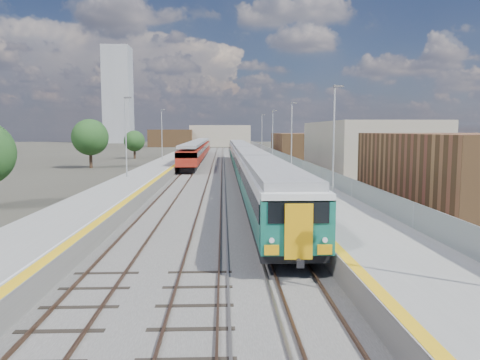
{
  "coord_description": "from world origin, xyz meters",
  "views": [
    {
      "loc": [
        -1.12,
        -10.34,
        5.41
      ],
      "look_at": [
        -0.01,
        19.69,
        2.2
      ],
      "focal_mm": 35.0,
      "sensor_mm": 36.0,
      "label": 1
    }
  ],
  "objects": [
    {
      "name": "tree_c",
      "position": [
        -17.91,
        79.34,
        3.35
      ],
      "size": [
        3.94,
        3.94,
        5.34
      ],
      "color": "#382619",
      "rests_on": "ground"
    },
    {
      "name": "tracks",
      "position": [
        -1.65,
        54.18,
        0.11
      ],
      "size": [
        8.96,
        160.0,
        0.17
      ],
      "color": "#4C3323",
      "rests_on": "ground"
    },
    {
      "name": "tree_b",
      "position": [
        -19.97,
        57.03,
        4.4
      ],
      "size": [
        5.15,
        5.15,
        6.99
      ],
      "color": "#382619",
      "rests_on": "ground"
    },
    {
      "name": "tree_d",
      "position": [
        21.1,
        64.35,
        4.2
      ],
      "size": [
        4.93,
        4.93,
        6.68
      ],
      "color": "#382619",
      "rests_on": "ground"
    },
    {
      "name": "green_train",
      "position": [
        1.5,
        42.96,
        2.08
      ],
      "size": [
        2.69,
        74.85,
        2.96
      ],
      "color": "black",
      "rests_on": "ground"
    },
    {
      "name": "platform_left",
      "position": [
        -9.05,
        52.49,
        0.52
      ],
      "size": [
        4.3,
        155.0,
        8.52
      ],
      "color": "slate",
      "rests_on": "ground"
    },
    {
      "name": "ballast_bed",
      "position": [
        -2.25,
        52.5,
        0.03
      ],
      "size": [
        10.5,
        155.0,
        0.06
      ],
      "primitive_type": "cube",
      "color": "#565451",
      "rests_on": "ground"
    },
    {
      "name": "buildings",
      "position": [
        -18.12,
        138.6,
        10.7
      ],
      "size": [
        72.0,
        185.5,
        40.0
      ],
      "color": "brown",
      "rests_on": "ground"
    },
    {
      "name": "red_train",
      "position": [
        -5.5,
        72.86,
        2.02
      ],
      "size": [
        2.7,
        54.9,
        3.41
      ],
      "color": "black",
      "rests_on": "ground"
    },
    {
      "name": "ground",
      "position": [
        0.0,
        50.0,
        0.0
      ],
      "size": [
        320.0,
        320.0,
        0.0
      ],
      "primitive_type": "plane",
      "color": "#47443A",
      "rests_on": "ground"
    },
    {
      "name": "platform_right",
      "position": [
        5.28,
        52.49,
        0.54
      ],
      "size": [
        4.7,
        155.0,
        8.52
      ],
      "color": "slate",
      "rests_on": "ground"
    }
  ]
}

